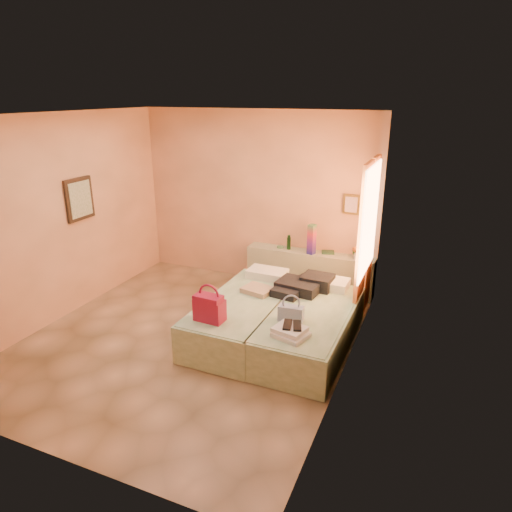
# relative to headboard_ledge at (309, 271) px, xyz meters

# --- Properties ---
(ground) EXTENTS (4.50, 4.50, 0.00)m
(ground) POSITION_rel_headboard_ledge_xyz_m (-0.98, -2.10, -0.33)
(ground) COLOR tan
(ground) RESTS_ON ground
(room_walls) EXTENTS (4.02, 4.51, 2.81)m
(room_walls) POSITION_rel_headboard_ledge_xyz_m (-0.77, -1.53, 1.46)
(room_walls) COLOR #F7B183
(room_walls) RESTS_ON ground
(headboard_ledge) EXTENTS (2.05, 0.30, 0.65)m
(headboard_ledge) POSITION_rel_headboard_ledge_xyz_m (0.00, 0.00, 0.00)
(headboard_ledge) COLOR #9EA688
(headboard_ledge) RESTS_ON ground
(bed_left) EXTENTS (0.92, 2.01, 0.50)m
(bed_left) POSITION_rel_headboard_ledge_xyz_m (-0.38, -1.70, -0.08)
(bed_left) COLOR beige
(bed_left) RESTS_ON ground
(bed_right) EXTENTS (0.92, 2.01, 0.50)m
(bed_right) POSITION_rel_headboard_ledge_xyz_m (0.52, -1.70, -0.08)
(bed_right) COLOR beige
(bed_right) RESTS_ON ground
(water_bottle) EXTENTS (0.08, 0.08, 0.23)m
(water_bottle) POSITION_rel_headboard_ledge_xyz_m (-0.36, 0.00, 0.44)
(water_bottle) COLOR #153C1D
(water_bottle) RESTS_ON headboard_ledge
(rainbow_box) EXTENTS (0.13, 0.13, 0.47)m
(rainbow_box) POSITION_rel_headboard_ledge_xyz_m (0.03, -0.07, 0.56)
(rainbow_box) COLOR maroon
(rainbow_box) RESTS_ON headboard_ledge
(small_dish) EXTENTS (0.13, 0.13, 0.03)m
(small_dish) POSITION_rel_headboard_ledge_xyz_m (-0.51, 0.02, 0.34)
(small_dish) COLOR #49875E
(small_dish) RESTS_ON headboard_ledge
(green_book) EXTENTS (0.23, 0.19, 0.03)m
(green_book) POSITION_rel_headboard_ledge_xyz_m (0.27, 0.06, 0.34)
(green_book) COLOR #26472E
(green_book) RESTS_ON headboard_ledge
(flower_vase) EXTENTS (0.24, 0.24, 0.25)m
(flower_vase) POSITION_rel_headboard_ledge_xyz_m (0.76, -0.07, 0.45)
(flower_vase) COLOR white
(flower_vase) RESTS_ON headboard_ledge
(magenta_handbag) EXTENTS (0.36, 0.22, 0.33)m
(magenta_handbag) POSITION_rel_headboard_ledge_xyz_m (-0.51, -2.39, 0.34)
(magenta_handbag) COLOR maroon
(magenta_handbag) RESTS_ON bed_left
(khaki_garment) EXTENTS (0.44, 0.38, 0.07)m
(khaki_garment) POSITION_rel_headboard_ledge_xyz_m (-0.30, -1.43, 0.21)
(khaki_garment) COLOR tan
(khaki_garment) RESTS_ON bed_left
(clothes_pile) EXTENTS (0.69, 0.69, 0.18)m
(clothes_pile) POSITION_rel_headboard_ledge_xyz_m (0.24, -1.18, 0.27)
(clothes_pile) COLOR black
(clothes_pile) RESTS_ON bed_right
(blue_handbag) EXTENTS (0.30, 0.15, 0.19)m
(blue_handbag) POSITION_rel_headboard_ledge_xyz_m (0.37, -2.03, 0.27)
(blue_handbag) COLOR #3B598F
(blue_handbag) RESTS_ON bed_right
(towel_stack) EXTENTS (0.42, 0.39, 0.10)m
(towel_stack) POSITION_rel_headboard_ledge_xyz_m (0.49, -2.38, 0.23)
(towel_stack) COLOR white
(towel_stack) RESTS_ON bed_right
(sandal_pair) EXTENTS (0.22, 0.27, 0.02)m
(sandal_pair) POSITION_rel_headboard_ledge_xyz_m (0.48, -2.33, 0.29)
(sandal_pair) COLOR black
(sandal_pair) RESTS_ON towel_stack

